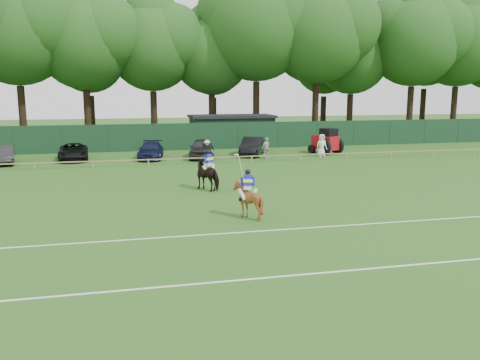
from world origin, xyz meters
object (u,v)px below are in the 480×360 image
object	(u,v)px
horse_dark	(209,175)
polo_ball	(445,219)
horse_chestnut	(248,200)
estate_black	(252,146)
tractor	(326,142)
suv_black	(73,152)
spectator_right	(322,145)
utility_shed	(232,130)
sedan_grey	(4,155)
spectator_left	(207,150)
sedan_navy	(151,151)
spectator_mid	(266,148)
hatch_grey	(202,148)

from	to	relation	value
horse_dark	polo_ball	xyz separation A→B (m)	(8.91, -9.16, -0.82)
horse_chestnut	estate_black	size ratio (longest dim) A/B	0.35
tractor	estate_black	bearing A→B (deg)	151.91
suv_black	spectator_right	xyz separation A→B (m)	(20.20, -2.61, 0.28)
utility_shed	tractor	distance (m)	10.91
tractor	suv_black	bearing A→B (deg)	154.46
horse_dark	sedan_grey	size ratio (longest dim) A/B	0.49
spectator_left	horse_chestnut	bearing A→B (deg)	-89.48
sedan_navy	spectator_mid	xyz separation A→B (m)	(9.22, -2.17, 0.19)
suv_black	polo_ball	bearing A→B (deg)	-56.78
tractor	hatch_grey	bearing A→B (deg)	157.97
spectator_mid	tractor	distance (m)	6.30
horse_dark	polo_ball	distance (m)	12.80
estate_black	spectator_right	xyz separation A→B (m)	(5.46, -2.28, 0.18)
spectator_right	horse_dark	bearing A→B (deg)	-141.90
utility_shed	spectator_left	bearing A→B (deg)	-113.16
hatch_grey	spectator_right	world-z (taller)	spectator_right
suv_black	spectator_left	bearing A→B (deg)	-14.10
tractor	sedan_navy	bearing A→B (deg)	155.59
spectator_left	tractor	distance (m)	10.87
horse_dark	spectator_left	bearing A→B (deg)	-132.40
polo_ball	horse_dark	bearing A→B (deg)	134.21
sedan_grey	polo_ball	size ratio (longest dim) A/B	46.67
spectator_mid	estate_black	bearing A→B (deg)	71.87
sedan_grey	suv_black	world-z (taller)	sedan_grey
sedan_grey	tractor	xyz separation A→B (m)	(26.35, 0.00, 0.37)
horse_dark	spectator_mid	world-z (taller)	spectator_mid
sedan_navy	spectator_left	bearing A→B (deg)	-9.77
utility_shed	horse_dark	bearing A→B (deg)	-105.60
suv_black	spectator_mid	world-z (taller)	spectator_mid
utility_shed	tractor	size ratio (longest dim) A/B	2.66
spectator_left	utility_shed	bearing A→B (deg)	71.57
spectator_mid	spectator_right	distance (m)	4.88
horse_dark	spectator_right	bearing A→B (deg)	-168.12
polo_ball	utility_shed	size ratio (longest dim) A/B	0.01
horse_chestnut	horse_dark	bearing A→B (deg)	-72.39
horse_dark	tractor	xyz separation A→B (m)	(12.81, 13.41, 0.20)
sedan_grey	spectator_mid	size ratio (longest dim) A/B	2.41
horse_chestnut	polo_ball	xyz separation A→B (m)	(8.31, -2.45, -0.77)
estate_black	polo_ball	distance (m)	23.31
hatch_grey	spectator_mid	distance (m)	5.34
polo_ball	utility_shed	xyz separation A→B (m)	(-2.75, 31.20, 1.49)
horse_dark	spectator_right	xyz separation A→B (m)	(11.66, 11.70, 0.09)
sedan_grey	utility_shed	size ratio (longest dim) A/B	0.50
sedan_navy	hatch_grey	size ratio (longest dim) A/B	1.00
spectator_mid	polo_ball	bearing A→B (deg)	-115.70
horse_chestnut	spectator_left	size ratio (longest dim) A/B	1.03
hatch_grey	tractor	size ratio (longest dim) A/B	1.48
hatch_grey	utility_shed	distance (m)	9.94
horse_dark	spectator_left	size ratio (longest dim) A/B	1.30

